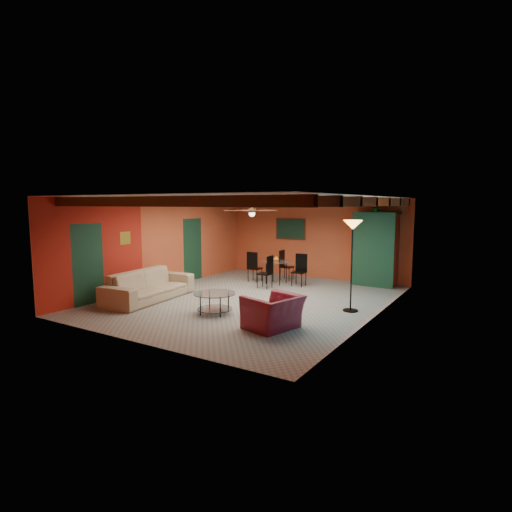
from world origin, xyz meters
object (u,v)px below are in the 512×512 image
Objects in this scene: armchair at (273,312)px; potted_plant at (377,207)px; dining_table at (276,268)px; coffee_table at (215,303)px; vase at (276,250)px; armoire at (375,250)px; sofa at (149,285)px; floor_lamp at (352,266)px.

armchair is 6.04m from potted_plant.
armchair is 4.79m from dining_table.
coffee_table is 0.51× the size of dining_table.
dining_table reaches higher than armchair.
vase reaches higher than armchair.
coffee_table is 5.83m from armoire.
potted_plant is at bearing -47.66° from sofa.
dining_table is at bearing -150.38° from armoire.
armchair is 4.84m from vase.
coffee_table is (-1.72, 0.30, -0.10)m from armchair.
armoire reaches higher than sofa.
sofa is 6.88m from armoire.
floor_lamp is at bearing -81.08° from armoire.
coffee_table is at bearing -144.23° from floor_lamp.
armoire is 3.48m from floor_lamp.
coffee_table is at bearing -112.32° from potted_plant.
coffee_table is at bearing -82.21° from dining_table.
potted_plant is (0.00, 0.00, 1.34)m from armoire.
armoire is 4.87× the size of potted_plant.
sofa is 4.19m from vase.
dining_table is 4.23× the size of potted_plant.
vase is (-0.54, 3.91, 0.84)m from coffee_table.
armchair is at bearing -112.08° from floor_lamp.
potted_plant is (-0.42, 3.46, 1.36)m from floor_lamp.
sofa is at bearing -131.14° from potted_plant.
floor_lamp is 4.76× the size of potted_plant.
sofa is 1.21× the size of armoire.
potted_plant reaches higher than coffee_table.
sofa is 4.06m from armchair.
vase is (0.00, 0.00, 0.59)m from dining_table.
armchair is at bearing -9.93° from coffee_table.
potted_plant is at bearing -169.87° from armchair.
dining_table is 3.79m from floor_lamp.
coffee_table is at bearing -110.26° from armoire.
armoire reaches higher than floor_lamp.
potted_plant is 2.60× the size of vase.
dining_table is 0.89× the size of floor_lamp.
dining_table is 3.14m from armoire.
vase is at bearing -31.96° from sofa.
armchair is at bearing -94.74° from potted_plant.
armchair is 1.09× the size of coffee_table.
armchair is 1.75m from coffee_table.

